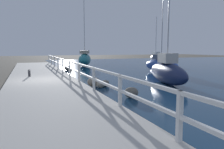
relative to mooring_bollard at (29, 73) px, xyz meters
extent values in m
plane|color=#4C473D|center=(0.72, -1.94, -0.50)|extent=(120.00, 120.00, 0.00)
cube|color=beige|center=(0.72, -1.94, -0.37)|extent=(4.03, 36.00, 0.26)
cube|color=white|center=(2.64, -12.25, 0.28)|extent=(0.10, 0.10, 1.04)
cube|color=white|center=(2.64, -9.30, 0.28)|extent=(0.10, 0.10, 1.04)
cube|color=white|center=(2.64, -6.36, 0.28)|extent=(0.10, 0.10, 1.04)
cube|color=white|center=(2.64, -3.41, 0.28)|extent=(0.10, 0.10, 1.04)
cube|color=white|center=(2.64, -0.47, 0.28)|extent=(0.10, 0.10, 1.04)
cube|color=white|center=(2.64, 2.48, 0.28)|extent=(0.10, 0.10, 1.04)
cube|color=white|center=(2.64, 5.42, 0.28)|extent=(0.10, 0.10, 1.04)
cube|color=white|center=(2.64, 8.37, 0.28)|extent=(0.10, 0.10, 1.04)
cube|color=white|center=(2.64, 11.31, 0.28)|extent=(0.10, 0.10, 1.04)
cube|color=white|center=(2.64, 14.26, 0.28)|extent=(0.10, 0.10, 1.04)
cube|color=white|center=(2.64, -1.94, 0.76)|extent=(0.09, 32.50, 0.08)
cube|color=white|center=(2.64, -1.94, 0.28)|extent=(0.09, 32.50, 0.08)
ellipsoid|color=slate|center=(3.61, 6.01, -0.25)|extent=(0.67, 0.60, 0.50)
ellipsoid|color=#666056|center=(4.03, -7.31, -0.26)|extent=(0.62, 0.56, 0.47)
ellipsoid|color=gray|center=(3.57, -4.51, -0.31)|extent=(0.49, 0.44, 0.37)
ellipsoid|color=#666056|center=(3.96, -4.16, -0.32)|extent=(0.48, 0.43, 0.36)
ellipsoid|color=gray|center=(3.33, -4.00, -0.23)|extent=(0.72, 0.64, 0.54)
ellipsoid|color=slate|center=(3.50, 3.98, -0.35)|extent=(0.38, 0.34, 0.28)
cylinder|color=#333338|center=(0.00, 0.00, -0.05)|extent=(0.16, 0.16, 0.38)
sphere|color=#333338|center=(0.00, 0.00, 0.16)|extent=(0.14, 0.14, 0.14)
ellipsoid|color=#2D4C9E|center=(11.16, 0.97, 0.11)|extent=(1.91, 4.21, 1.20)
cube|color=#4C566B|center=(11.16, 0.97, 0.90)|extent=(1.16, 1.43, 0.37)
cylinder|color=silver|center=(11.16, 0.97, 3.29)|extent=(0.09, 0.09, 5.15)
ellipsoid|color=gray|center=(16.63, 10.44, 0.20)|extent=(1.84, 3.97, 1.37)
cube|color=silver|center=(16.63, 10.44, 1.06)|extent=(1.03, 1.72, 0.37)
cylinder|color=silver|center=(16.63, 10.44, 3.43)|extent=(0.09, 0.09, 5.11)
ellipsoid|color=#192347|center=(7.80, -4.61, 0.14)|extent=(2.25, 5.20, 1.27)
cube|color=beige|center=(7.80, -4.61, 1.07)|extent=(1.07, 1.53, 0.59)
cylinder|color=silver|center=(7.80, -4.61, 3.33)|extent=(0.09, 0.09, 5.12)
ellipsoid|color=#1E707A|center=(6.66, 11.03, 0.28)|extent=(2.99, 4.98, 1.53)
cube|color=#9E937F|center=(6.66, 11.03, 1.24)|extent=(1.64, 2.23, 0.38)
cylinder|color=silver|center=(6.66, 11.03, 4.38)|extent=(0.09, 0.09, 6.67)
camera|label=1|loc=(-0.14, -15.66, 1.61)|focal=35.00mm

